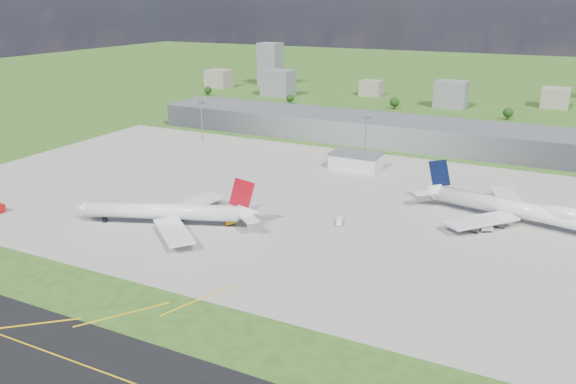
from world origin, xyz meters
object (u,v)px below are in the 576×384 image
at_px(van_white_near, 340,222).
at_px(airliner_blue_quad, 520,210).
at_px(airliner_red_twin, 170,212).
at_px(tug_yellow, 230,223).
at_px(van_white_far, 486,229).

bearing_deg(van_white_near, airliner_blue_quad, -77.77).
distance_m(airliner_red_twin, tug_yellow, 24.82).
height_order(tug_yellow, van_white_far, van_white_far).
distance_m(airliner_blue_quad, van_white_far, 19.13).
xyz_separation_m(airliner_blue_quad, van_white_far, (-10.53, -15.24, -4.77)).
relative_size(tug_yellow, van_white_near, 0.83).
relative_size(airliner_blue_quad, tug_yellow, 17.94).
height_order(tug_yellow, van_white_near, van_white_near).
relative_size(tug_yellow, van_white_far, 0.92).
distance_m(tug_yellow, van_white_near, 44.68).
bearing_deg(airliner_blue_quad, van_white_far, -113.04).
bearing_deg(airliner_blue_quad, airliner_red_twin, -141.46).
bearing_deg(tug_yellow, van_white_near, -23.56).
relative_size(airliner_red_twin, tug_yellow, 16.23).
bearing_deg(van_white_far, van_white_near, 170.83).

